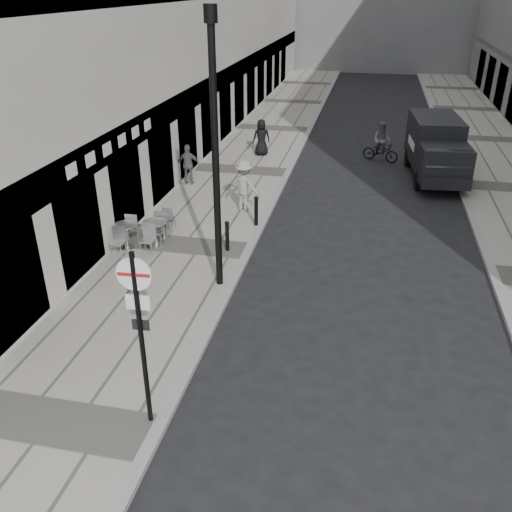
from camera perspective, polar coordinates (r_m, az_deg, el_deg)
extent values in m
cube|color=gray|center=(23.64, -1.53, 8.95)|extent=(4.00, 60.00, 0.12)
cylinder|color=black|center=(9.53, -11.92, -8.93)|extent=(0.09, 0.09, 3.46)
cylinder|color=white|center=(8.83, -12.73, -1.88)|extent=(0.59, 0.07, 0.59)
cube|color=#B21414|center=(8.82, -12.78, -1.94)|extent=(0.54, 0.05, 0.06)
cube|color=white|center=(9.13, -12.31, -4.79)|extent=(0.42, 0.05, 0.28)
cylinder|color=black|center=(13.26, -4.26, 9.56)|extent=(0.18, 0.18, 6.56)
cylinder|color=black|center=(12.68, -4.82, 24.10)|extent=(0.31, 0.31, 0.38)
cylinder|color=black|center=(16.14, -3.05, 2.03)|extent=(0.12, 0.12, 0.89)
cylinder|color=black|center=(17.84, 0.01, 4.68)|extent=(0.13, 0.13, 0.94)
cylinder|color=black|center=(22.33, 16.75, 7.56)|extent=(0.32, 0.76, 0.75)
cylinder|color=black|center=(22.67, 20.86, 7.22)|extent=(0.32, 0.76, 0.75)
cylinder|color=black|center=(25.32, 15.75, 9.92)|extent=(0.32, 0.76, 0.75)
cylinder|color=black|center=(25.62, 19.42, 9.60)|extent=(0.32, 0.76, 0.75)
cube|color=black|center=(24.47, 18.21, 11.64)|extent=(2.14, 3.50, 1.86)
cube|color=black|center=(22.17, 19.16, 9.24)|extent=(2.00, 1.83, 1.30)
cube|color=#1E2328|center=(21.41, 19.65, 9.62)|extent=(1.65, 0.46, 0.69)
imported|color=black|center=(25.71, 12.96, 10.65)|extent=(1.77, 1.16, 0.88)
imported|color=slate|center=(25.57, 13.09, 11.80)|extent=(0.98, 0.88, 1.66)
imported|color=#57575C|center=(21.74, -7.12, 9.50)|extent=(0.98, 0.51, 1.59)
imported|color=gray|center=(18.96, -1.25, 7.42)|extent=(1.31, 0.99, 1.80)
imported|color=black|center=(25.52, 0.57, 12.37)|extent=(0.93, 0.76, 1.65)
cylinder|color=silver|center=(16.87, -13.36, 0.84)|extent=(0.45, 0.45, 0.03)
cylinder|color=silver|center=(16.71, -13.50, 1.99)|extent=(0.06, 0.06, 0.76)
cylinder|color=silver|center=(16.56, -13.64, 3.19)|extent=(0.72, 0.72, 0.03)
cylinder|color=#B4B4B6|center=(17.40, -9.62, 2.03)|extent=(0.40, 0.40, 0.03)
cylinder|color=#B4B4B6|center=(17.26, -9.70, 3.03)|extent=(0.05, 0.05, 0.67)
cylinder|color=#B4B4B6|center=(17.13, -9.79, 4.06)|extent=(0.64, 0.64, 0.03)
cylinder|color=#B8B8BB|center=(16.85, -10.41, 1.11)|extent=(0.46, 0.46, 0.03)
cylinder|color=#B8B8BB|center=(16.69, -10.51, 2.30)|extent=(0.06, 0.06, 0.78)
cylinder|color=#B8B8BB|center=(16.53, -10.63, 3.53)|extent=(0.74, 0.74, 0.03)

